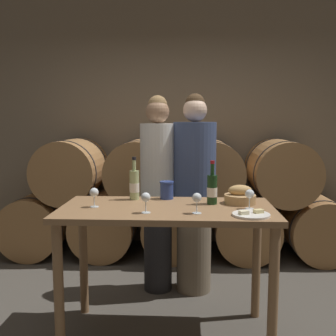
{
  "coord_description": "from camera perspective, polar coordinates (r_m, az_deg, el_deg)",
  "views": [
    {
      "loc": [
        0.14,
        -2.61,
        1.52
      ],
      "look_at": [
        0.0,
        0.14,
        1.17
      ],
      "focal_mm": 42.0,
      "sensor_mm": 36.0,
      "label": 1
    }
  ],
  "objects": [
    {
      "name": "wine_glass_far_left",
      "position": [
        2.71,
        -10.68,
        -3.62
      ],
      "size": [
        0.06,
        0.06,
        0.13
      ],
      "color": "white",
      "rests_on": "tasting_table"
    },
    {
      "name": "ground_plane",
      "position": [
        3.02,
        -0.15,
        -22.98
      ],
      "size": [
        10.0,
        10.0,
        0.0
      ],
      "primitive_type": "plane",
      "color": "#4C473F"
    },
    {
      "name": "blue_crock",
      "position": [
        2.94,
        -0.18,
        -3.11
      ],
      "size": [
        0.11,
        0.11,
        0.13
      ],
      "color": "navy",
      "rests_on": "tasting_table"
    },
    {
      "name": "cheese_plate",
      "position": [
        2.5,
        11.97,
        -6.6
      ],
      "size": [
        0.23,
        0.23,
        0.04
      ],
      "color": "white",
      "rests_on": "tasting_table"
    },
    {
      "name": "wine_glass_right",
      "position": [
        2.66,
        11.76,
        -3.84
      ],
      "size": [
        0.06,
        0.06,
        0.13
      ],
      "color": "white",
      "rests_on": "tasting_table"
    },
    {
      "name": "wine_glass_left",
      "position": [
        2.5,
        -3.25,
        -4.41
      ],
      "size": [
        0.06,
        0.06,
        0.13
      ],
      "color": "white",
      "rests_on": "tasting_table"
    },
    {
      "name": "person_left",
      "position": [
        3.43,
        -1.5,
        -3.33
      ],
      "size": [
        0.3,
        0.3,
        1.72
      ],
      "color": "#232326",
      "rests_on": "ground_plane"
    },
    {
      "name": "bread_basket",
      "position": [
        2.83,
        10.41,
        -4.09
      ],
      "size": [
        0.22,
        0.22,
        0.13
      ],
      "color": "tan",
      "rests_on": "tasting_table"
    },
    {
      "name": "stone_wall_back",
      "position": [
        4.83,
        1.24,
        8.12
      ],
      "size": [
        10.0,
        0.12,
        3.2
      ],
      "color": "gray",
      "rests_on": "ground_plane"
    },
    {
      "name": "wine_bottle_white",
      "position": [
        2.92,
        -4.91,
        -2.42
      ],
      "size": [
        0.07,
        0.07,
        0.32
      ],
      "color": "#ADBC7F",
      "rests_on": "tasting_table"
    },
    {
      "name": "wine_bottle_red",
      "position": [
        2.77,
        6.42,
        -3.06
      ],
      "size": [
        0.07,
        0.07,
        0.31
      ],
      "color": "#193819",
      "rests_on": "tasting_table"
    },
    {
      "name": "barrel_stack",
      "position": [
        4.39,
        1.01,
        -4.78
      ],
      "size": [
        3.78,
        0.83,
        1.3
      ],
      "color": "#9E7042",
      "rests_on": "ground_plane"
    },
    {
      "name": "wine_glass_center",
      "position": [
        2.49,
        4.21,
        -4.46
      ],
      "size": [
        0.06,
        0.06,
        0.13
      ],
      "color": "white",
      "rests_on": "tasting_table"
    },
    {
      "name": "tasting_table",
      "position": [
        2.71,
        -0.15,
        -8.55
      ],
      "size": [
        1.45,
        0.71,
        0.92
      ],
      "color": "olive",
      "rests_on": "ground_plane"
    },
    {
      "name": "person_right",
      "position": [
        3.42,
        3.84,
        -3.65
      ],
      "size": [
        0.37,
        0.37,
        1.73
      ],
      "color": "#756651",
      "rests_on": "ground_plane"
    }
  ]
}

